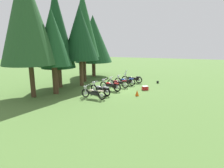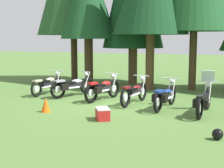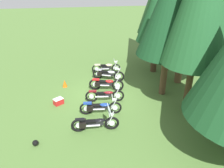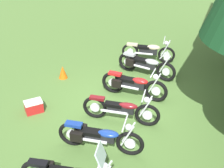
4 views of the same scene
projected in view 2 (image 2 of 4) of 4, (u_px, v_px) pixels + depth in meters
name	position (u px, v px, depth m)	size (l,w,h in m)	color
ground_plane	(115.00, 102.00, 12.81)	(80.00, 80.00, 0.00)	#4C7033
motorcycle_0	(48.00, 84.00, 14.62)	(0.78, 2.17, 1.00)	black
motorcycle_1	(72.00, 86.00, 14.08)	(1.10, 2.17, 1.03)	black
motorcycle_2	(102.00, 89.00, 13.20)	(0.85, 2.22, 1.04)	black
motorcycle_3	(135.00, 92.00, 12.48)	(0.63, 2.29, 1.02)	black
motorcycle_4	(165.00, 96.00, 11.62)	(0.73, 2.26, 1.01)	black
motorcycle_5	(204.00, 101.00, 10.76)	(0.69, 2.32, 1.37)	black
picnic_cooler	(103.00, 114.00, 10.07)	(0.61, 0.65, 0.37)	red
traffic_cone	(46.00, 105.00, 11.13)	(0.32, 0.32, 0.48)	#EA590F
dropped_helmet	(218.00, 134.00, 8.09)	(0.28, 0.28, 0.28)	black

